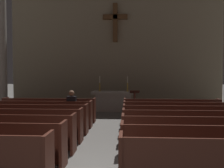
{
  "coord_description": "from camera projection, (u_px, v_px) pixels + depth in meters",
  "views": [
    {
      "loc": [
        0.7,
        -4.06,
        1.93
      ],
      "look_at": [
        0.0,
        7.4,
        1.44
      ],
      "focal_mm": 40.71,
      "sensor_mm": 36.0,
      "label": 1
    }
  ],
  "objects": [
    {
      "name": "apse_with_cross",
      "position": [
        115.0,
        31.0,
        14.61
      ],
      "size": [
        12.08,
        0.51,
        8.68
      ],
      "color": "gray",
      "rests_on": "ground"
    },
    {
      "name": "lectern",
      "position": [
        135.0,
        103.0,
        11.56
      ],
      "size": [
        0.44,
        0.36,
        1.15
      ],
      "color": "#4C2319",
      "rests_on": "ground"
    },
    {
      "name": "pew_left_row_6",
      "position": [
        41.0,
        114.0,
        9.08
      ],
      "size": [
        3.65,
        0.5,
        0.95
      ],
      "color": "#4C2319",
      "rests_on": "ground"
    },
    {
      "name": "candlestick_left",
      "position": [
        100.0,
        86.0,
        12.83
      ],
      "size": [
        0.16,
        0.16,
        0.77
      ],
      "color": "#B79338",
      "rests_on": "altar"
    },
    {
      "name": "pew_left_row_4",
      "position": [
        18.0,
        125.0,
        7.15
      ],
      "size": [
        3.65,
        0.5,
        0.95
      ],
      "color": "#4C2319",
      "rests_on": "ground"
    },
    {
      "name": "altar",
      "position": [
        114.0,
        101.0,
        12.82
      ],
      "size": [
        2.2,
        0.9,
        1.01
      ],
      "color": "#A8A399",
      "rests_on": "ground"
    },
    {
      "name": "pew_right_row_2",
      "position": [
        214.0,
        148.0,
        4.93
      ],
      "size": [
        3.65,
        0.5,
        0.95
      ],
      "color": "#4C2319",
      "rests_on": "ground"
    },
    {
      "name": "pew_right_row_5",
      "position": [
        182.0,
        120.0,
        7.82
      ],
      "size": [
        3.65,
        0.5,
        0.95
      ],
      "color": "#4C2319",
      "rests_on": "ground"
    },
    {
      "name": "pew_left_row_3",
      "position": [
        1.0,
        133.0,
        6.18
      ],
      "size": [
        3.65,
        0.5,
        0.95
      ],
      "color": "#4C2319",
      "rests_on": "ground"
    },
    {
      "name": "pew_right_row_7",
      "position": [
        171.0,
        111.0,
        9.75
      ],
      "size": [
        3.65,
        0.5,
        0.95
      ],
      "color": "#4C2319",
      "rests_on": "ground"
    },
    {
      "name": "pew_right_row_3",
      "position": [
        200.0,
        135.0,
        5.89
      ],
      "size": [
        3.65,
        0.5,
        0.95
      ],
      "color": "#4C2319",
      "rests_on": "ground"
    },
    {
      "name": "pew_right_row_4",
      "position": [
        190.0,
        127.0,
        6.86
      ],
      "size": [
        3.65,
        0.5,
        0.95
      ],
      "color": "#4C2319",
      "rests_on": "ground"
    },
    {
      "name": "lone_worshipper",
      "position": [
        72.0,
        108.0,
        9.04
      ],
      "size": [
        0.32,
        0.43,
        1.32
      ],
      "color": "#26262B",
      "rests_on": "ground"
    },
    {
      "name": "pew_left_row_5",
      "position": [
        31.0,
        118.0,
        8.12
      ],
      "size": [
        3.65,
        0.5,
        0.95
      ],
      "color": "#4C2319",
      "rests_on": "ground"
    },
    {
      "name": "pew_right_row_6",
      "position": [
        176.0,
        115.0,
        8.79
      ],
      "size": [
        3.65,
        0.5,
        0.95
      ],
      "color": "#4C2319",
      "rests_on": "ground"
    },
    {
      "name": "pew_left_row_7",
      "position": [
        49.0,
        110.0,
        10.05
      ],
      "size": [
        3.65,
        0.5,
        0.95
      ],
      "color": "#4C2319",
      "rests_on": "ground"
    },
    {
      "name": "candlestick_right",
      "position": [
        127.0,
        86.0,
        12.75
      ],
      "size": [
        0.16,
        0.16,
        0.77
      ],
      "color": "#B79338",
      "rests_on": "altar"
    }
  ]
}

